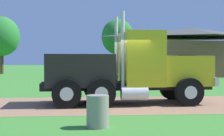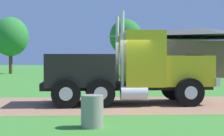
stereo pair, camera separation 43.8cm
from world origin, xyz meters
The scene contains 7 objects.
ground_plane centered at (0.00, 0.00, 0.00)m, with size 200.00×200.00×0.00m, color #3D812F.
dirt_track centered at (0.00, 0.00, 0.00)m, with size 120.00×5.32×0.01m, color #956D4F.
truck_foreground_white centered at (0.51, 0.22, 1.33)m, with size 6.89×2.80×3.59m.
steel_barrel centered at (-0.86, -4.53, 0.42)m, with size 0.58×0.58×0.84m, color gray.
shed_building centered at (10.46, 22.93, 2.51)m, with size 15.17×9.19×5.22m.
tree_left centered at (-11.41, 29.85, 4.63)m, with size 4.43×4.43×7.09m.
tree_mid centered at (3.08, 30.62, 4.70)m, with size 4.16×4.16×7.01m.
Camera 2 is at (-0.76, -13.40, 1.77)m, focal length 54.81 mm.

